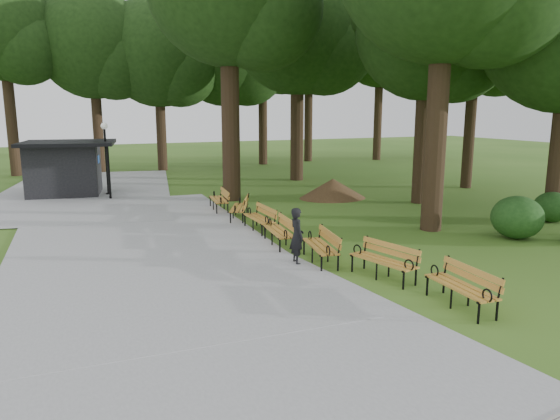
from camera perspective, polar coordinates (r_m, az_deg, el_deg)
name	(u,v)px	position (r m, az deg, el deg)	size (l,w,h in m)	color
ground	(291,252)	(14.98, 1.26, -4.64)	(100.00, 100.00, 0.00)	#365F1B
path	(135,241)	(16.72, -15.76, -3.28)	(12.00, 38.00, 0.06)	#949497
person	(297,236)	(13.64, 1.88, -2.90)	(0.56, 0.37, 1.53)	black
kiosk	(64,168)	(26.60, -22.73, 4.25)	(4.10, 3.57, 2.57)	black
lamp_post	(105,144)	(25.82, -18.73, 6.94)	(0.32, 0.32, 3.44)	black
dirt_mound	(333,188)	(23.97, 5.84, 2.39)	(2.64, 2.64, 0.91)	#47301C
bench_0	(461,287)	(11.43, 19.32, -8.03)	(1.90, 0.64, 0.88)	#BA7D2B
bench_1	(383,261)	(12.81, 11.31, -5.54)	(1.90, 0.64, 0.88)	#BA7D2B
bench_2	(320,247)	(13.90, 4.47, -4.04)	(1.90, 0.64, 0.88)	#BA7D2B
bench_3	(279,232)	(15.51, -0.10, -2.40)	(1.90, 0.64, 0.88)	#BA7D2B
bench_4	(259,219)	(17.36, -2.32, -0.95)	(1.90, 0.64, 0.88)	#BA7D2B
bench_5	(239,208)	(19.27, -4.56, 0.24)	(1.90, 0.64, 0.88)	#BA7D2B
bench_6	(219,200)	(21.07, -6.79, 1.13)	(1.90, 0.64, 0.88)	#BA7D2B
lawn_tree_1	(427,29)	(23.41, 15.92, 18.64)	(5.92, 5.92, 10.30)	black
lawn_tree_4	(298,26)	(30.18, 1.95, 19.62)	(7.55, 7.55, 12.35)	black
lawn_tree_5	(476,36)	(28.74, 20.84, 17.52)	(5.71, 5.71, 10.52)	black
tree_backdrop	(244,47)	(38.20, -4.02, 17.50)	(37.57, 9.20, 16.66)	black
shrub_0	(515,238)	(18.16, 24.55, -2.84)	(1.60, 1.60, 1.36)	#193D14
shrub_1	(551,222)	(21.31, 27.72, -1.18)	(1.30, 1.30, 1.11)	#193D14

